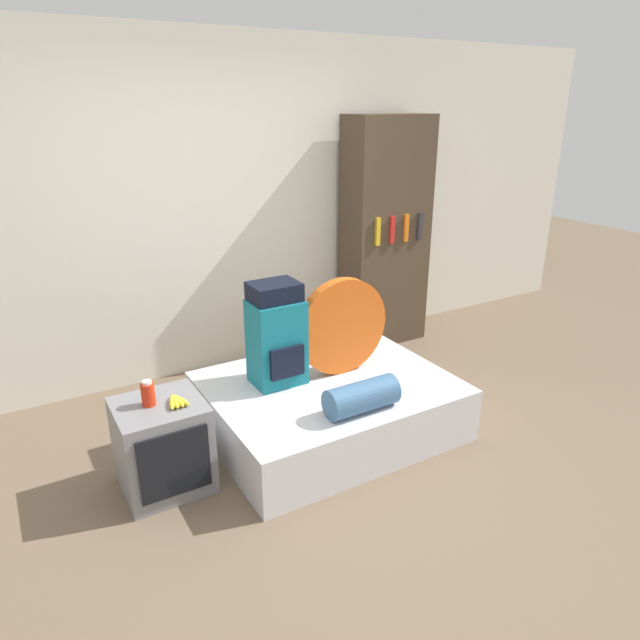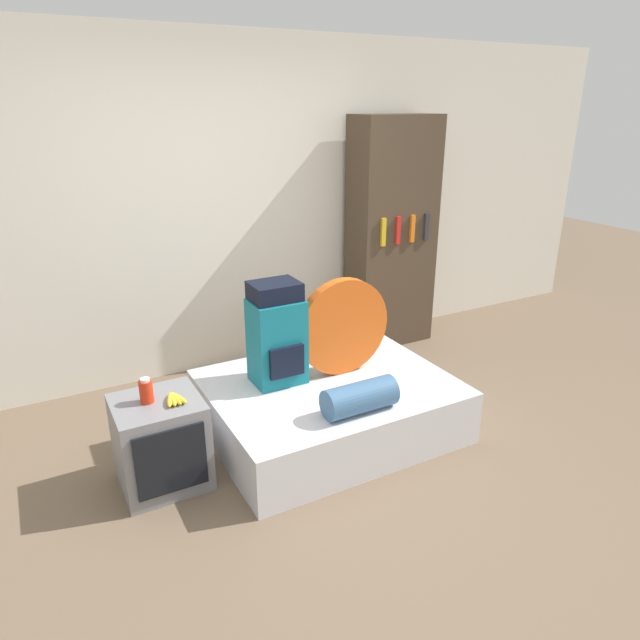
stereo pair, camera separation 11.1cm
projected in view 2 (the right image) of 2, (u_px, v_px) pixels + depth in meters
The scene contains 10 objects.
ground_plane at pixel (345, 486), 3.32m from camera, with size 16.00×16.00×0.00m, color brown.
wall_back at pixel (218, 210), 4.46m from camera, with size 8.00×0.05×2.60m.
bed at pixel (329, 406), 3.84m from camera, with size 1.56×1.24×0.36m.
backpack at pixel (277, 335), 3.66m from camera, with size 0.33×0.29×0.68m.
tent_bag at pixel (343, 327), 3.79m from camera, with size 0.66×0.08×0.66m.
sleeping_roll at pixel (360, 397), 3.38m from camera, with size 0.45×0.19×0.19m.
television at pixel (161, 443), 3.26m from camera, with size 0.48×0.47×0.54m.
canister at pixel (146, 391), 3.14m from camera, with size 0.07×0.07×0.15m.
banana_bunch at pixel (174, 399), 3.16m from camera, with size 0.13×0.16×0.03m.
bookshelf at pixel (391, 234), 5.01m from camera, with size 0.75×0.39×2.00m.
Camera 2 is at (-1.44, -2.34, 2.10)m, focal length 32.00 mm.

